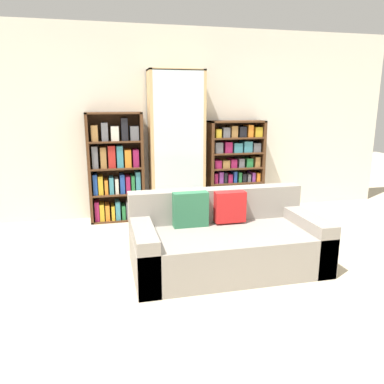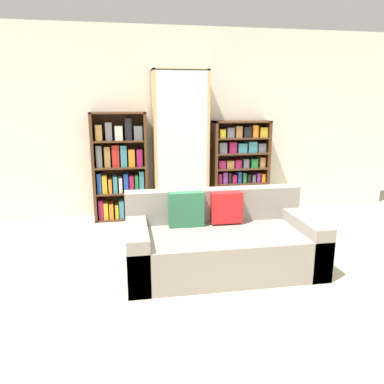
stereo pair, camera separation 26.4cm
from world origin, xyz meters
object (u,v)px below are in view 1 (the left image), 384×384
bookshelf_left (116,170)px  display_cabinet (177,146)px  couch (225,242)px  bookshelf_right (235,168)px  wine_bottle (214,213)px

bookshelf_left → display_cabinet: bearing=-1.0°
couch → bookshelf_left: 2.18m
bookshelf_right → wine_bottle: bearing=-134.8°
display_cabinet → bookshelf_right: display_cabinet is taller
bookshelf_left → wine_bottle: bookshelf_left is taller
bookshelf_right → wine_bottle: size_ratio=4.15×
couch → wine_bottle: bearing=77.8°
bookshelf_right → wine_bottle: (-0.46, -0.46, -0.55)m
display_cabinet → wine_bottle: 1.11m
display_cabinet → wine_bottle: size_ratio=6.24×
bookshelf_left → bookshelf_right: 1.77m
bookshelf_left → display_cabinet: size_ratio=0.73×
couch → display_cabinet: size_ratio=0.90×
bookshelf_left → wine_bottle: 1.51m
couch → display_cabinet: display_cabinet is taller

